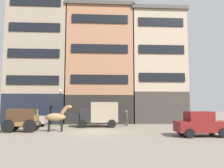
{
  "coord_description": "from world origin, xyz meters",
  "views": [
    {
      "loc": [
        0.22,
        -19.44,
        2.27
      ],
      "look_at": [
        1.45,
        2.07,
        4.37
      ],
      "focal_mm": 35.34,
      "sensor_mm": 36.0,
      "label": 1
    }
  ],
  "objects_px": {
    "cargo_wagon": "(22,118)",
    "draft_horse": "(57,117)",
    "sedan_dark": "(201,124)",
    "streetlamp_curbside": "(60,102)",
    "delivery_truck_near": "(99,113)",
    "pedestrian_officer": "(126,117)",
    "sedan_light": "(29,118)"
  },
  "relations": [
    {
      "from": "cargo_wagon",
      "to": "draft_horse",
      "type": "relative_size",
      "value": 1.25
    },
    {
      "from": "sedan_dark",
      "to": "streetlamp_curbside",
      "type": "bearing_deg",
      "value": 141.78
    },
    {
      "from": "cargo_wagon",
      "to": "delivery_truck_near",
      "type": "height_order",
      "value": "delivery_truck_near"
    },
    {
      "from": "delivery_truck_near",
      "to": "sedan_dark",
      "type": "bearing_deg",
      "value": -45.05
    },
    {
      "from": "cargo_wagon",
      "to": "delivery_truck_near",
      "type": "bearing_deg",
      "value": 30.48
    },
    {
      "from": "draft_horse",
      "to": "sedan_dark",
      "type": "relative_size",
      "value": 0.63
    },
    {
      "from": "pedestrian_officer",
      "to": "sedan_light",
      "type": "bearing_deg",
      "value": -177.83
    },
    {
      "from": "draft_horse",
      "to": "streetlamp_curbside",
      "type": "distance_m",
      "value": 5.94
    },
    {
      "from": "delivery_truck_near",
      "to": "streetlamp_curbside",
      "type": "bearing_deg",
      "value": 157.26
    },
    {
      "from": "pedestrian_officer",
      "to": "cargo_wagon",
      "type": "bearing_deg",
      "value": -151.84
    },
    {
      "from": "cargo_wagon",
      "to": "delivery_truck_near",
      "type": "relative_size",
      "value": 0.67
    },
    {
      "from": "sedan_light",
      "to": "cargo_wagon",
      "type": "bearing_deg",
      "value": -78.77
    },
    {
      "from": "sedan_light",
      "to": "pedestrian_officer",
      "type": "distance_m",
      "value": 10.66
    },
    {
      "from": "pedestrian_officer",
      "to": "streetlamp_curbside",
      "type": "distance_m",
      "value": 7.69
    },
    {
      "from": "draft_horse",
      "to": "sedan_light",
      "type": "xyz_separation_m",
      "value": [
        -3.9,
        4.79,
        -0.36
      ]
    },
    {
      "from": "delivery_truck_near",
      "to": "pedestrian_officer",
      "type": "relative_size",
      "value": 2.44
    },
    {
      "from": "cargo_wagon",
      "to": "pedestrian_officer",
      "type": "bearing_deg",
      "value": 28.16
    },
    {
      "from": "draft_horse",
      "to": "streetlamp_curbside",
      "type": "xyz_separation_m",
      "value": [
        -0.73,
        5.72,
        1.4
      ]
    },
    {
      "from": "draft_horse",
      "to": "streetlamp_curbside",
      "type": "relative_size",
      "value": 0.57
    },
    {
      "from": "sedan_light",
      "to": "pedestrian_officer",
      "type": "relative_size",
      "value": 2.07
    },
    {
      "from": "cargo_wagon",
      "to": "draft_horse",
      "type": "bearing_deg",
      "value": 0.02
    },
    {
      "from": "pedestrian_officer",
      "to": "streetlamp_curbside",
      "type": "height_order",
      "value": "streetlamp_curbside"
    },
    {
      "from": "pedestrian_officer",
      "to": "delivery_truck_near",
      "type": "bearing_deg",
      "value": -157.15
    },
    {
      "from": "delivery_truck_near",
      "to": "pedestrian_officer",
      "type": "height_order",
      "value": "delivery_truck_near"
    },
    {
      "from": "draft_horse",
      "to": "delivery_truck_near",
      "type": "xyz_separation_m",
      "value": [
        3.65,
        3.89,
        0.15
      ]
    },
    {
      "from": "cargo_wagon",
      "to": "draft_horse",
      "type": "distance_m",
      "value": 2.95
    },
    {
      "from": "sedan_dark",
      "to": "streetlamp_curbside",
      "type": "relative_size",
      "value": 0.9
    },
    {
      "from": "draft_horse",
      "to": "sedan_dark",
      "type": "xyz_separation_m",
      "value": [
        11.19,
        -3.66,
        -0.36
      ]
    },
    {
      "from": "sedan_light",
      "to": "streetlamp_curbside",
      "type": "xyz_separation_m",
      "value": [
        3.17,
        0.94,
        1.76
      ]
    },
    {
      "from": "sedan_light",
      "to": "pedestrian_officer",
      "type": "height_order",
      "value": "sedan_light"
    },
    {
      "from": "cargo_wagon",
      "to": "pedestrian_officer",
      "type": "distance_m",
      "value": 11.01
    },
    {
      "from": "delivery_truck_near",
      "to": "streetlamp_curbside",
      "type": "distance_m",
      "value": 4.92
    }
  ]
}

